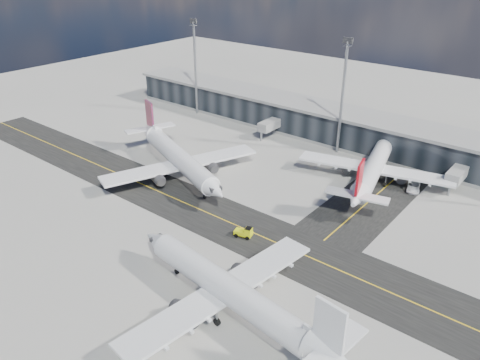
{
  "coord_description": "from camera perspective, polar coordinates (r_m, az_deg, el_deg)",
  "views": [
    {
      "loc": [
        50.79,
        -54.66,
        47.89
      ],
      "look_at": [
        -3.03,
        11.76,
        5.0
      ],
      "focal_mm": 35.0,
      "sensor_mm": 36.0,
      "label": 1
    }
  ],
  "objects": [
    {
      "name": "terminal_concourse",
      "position": [
        128.47,
        13.38,
        5.97
      ],
      "size": [
        152.0,
        19.8,
        8.8
      ],
      "color": "black",
      "rests_on": "ground"
    },
    {
      "name": "airliner_redtail",
      "position": [
        107.78,
        15.98,
        1.5
      ],
      "size": [
        34.54,
        40.18,
        12.01
      ],
      "rotation": [
        0.0,
        0.0,
        0.24
      ],
      "color": "white",
      "rests_on": "ground"
    },
    {
      "name": "taxiway_lanes",
      "position": [
        93.63,
        2.92,
        -4.15
      ],
      "size": [
        180.0,
        63.0,
        0.03
      ],
      "color": "black",
      "rests_on": "ground"
    },
    {
      "name": "airliner_af",
      "position": [
        108.67,
        -7.55,
        2.72
      ],
      "size": [
        41.91,
        36.25,
        12.87
      ],
      "rotation": [
        0.0,
        0.0,
        -1.94
      ],
      "color": "white",
      "rests_on": "ground"
    },
    {
      "name": "baggage_tug",
      "position": [
        85.97,
        0.6,
        -6.39
      ],
      "size": [
        3.6,
        2.45,
        2.07
      ],
      "rotation": [
        0.0,
        0.0,
        -1.3
      ],
      "color": "#EAF50C",
      "rests_on": "ground"
    },
    {
      "name": "floodlight_masts",
      "position": [
        119.0,
        12.41,
        10.29
      ],
      "size": [
        102.5,
        0.7,
        28.9
      ],
      "color": "gray",
      "rests_on": "ground"
    },
    {
      "name": "ground",
      "position": [
        88.66,
        -3.28,
        -6.1
      ],
      "size": [
        300.0,
        300.0,
        0.0
      ],
      "primitive_type": "plane",
      "color": "gray",
      "rests_on": "ground"
    },
    {
      "name": "service_van",
      "position": [
        108.82,
        20.4,
        -0.81
      ],
      "size": [
        4.14,
        6.19,
        1.58
      ],
      "primitive_type": "imported",
      "rotation": [
        0.0,
        0.0,
        0.29
      ],
      "color": "white",
      "rests_on": "ground"
    },
    {
      "name": "airliner_near",
      "position": [
        68.25,
        -1.17,
        -13.41
      ],
      "size": [
        40.69,
        34.77,
        12.05
      ],
      "rotation": [
        0.0,
        0.0,
        1.46
      ],
      "color": "silver",
      "rests_on": "ground"
    }
  ]
}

